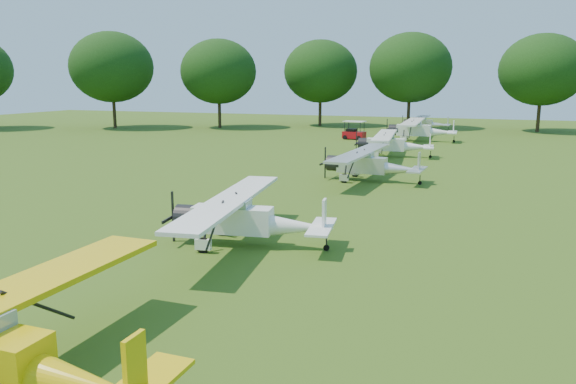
{
  "coord_description": "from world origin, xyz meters",
  "views": [
    {
      "loc": [
        8.7,
        -22.03,
        6.47
      ],
      "look_at": [
        0.07,
        1.86,
        1.4
      ],
      "focal_mm": 35.0,
      "sensor_mm": 36.0,
      "label": 1
    }
  ],
  "objects_px": {
    "aircraft_7": "(424,122)",
    "aircraft_3": "(245,216)",
    "aircraft_6": "(419,128)",
    "golf_cart": "(354,133)",
    "aircraft_5": "(392,143)",
    "aircraft_4": "(369,163)"
  },
  "relations": [
    {
      "from": "aircraft_3",
      "to": "golf_cart",
      "type": "xyz_separation_m",
      "value": [
        -5.44,
        41.69,
        -0.54
      ]
    },
    {
      "from": "aircraft_6",
      "to": "aircraft_7",
      "type": "xyz_separation_m",
      "value": [
        -0.87,
        12.95,
        -0.24
      ]
    },
    {
      "from": "aircraft_6",
      "to": "aircraft_7",
      "type": "bearing_deg",
      "value": 92.01
    },
    {
      "from": "aircraft_7",
      "to": "aircraft_3",
      "type": "bearing_deg",
      "value": -89.02
    },
    {
      "from": "aircraft_3",
      "to": "aircraft_6",
      "type": "bearing_deg",
      "value": 79.97
    },
    {
      "from": "golf_cart",
      "to": "aircraft_4",
      "type": "bearing_deg",
      "value": -65.83
    },
    {
      "from": "aircraft_6",
      "to": "aircraft_3",
      "type": "bearing_deg",
      "value": -94.03
    },
    {
      "from": "aircraft_5",
      "to": "aircraft_6",
      "type": "relative_size",
      "value": 0.89
    },
    {
      "from": "aircraft_7",
      "to": "aircraft_5",
      "type": "bearing_deg",
      "value": -87.73
    },
    {
      "from": "aircraft_6",
      "to": "aircraft_7",
      "type": "height_order",
      "value": "aircraft_6"
    },
    {
      "from": "aircraft_3",
      "to": "aircraft_4",
      "type": "bearing_deg",
      "value": 76.37
    },
    {
      "from": "aircraft_4",
      "to": "aircraft_5",
      "type": "height_order",
      "value": "aircraft_4"
    },
    {
      "from": "aircraft_4",
      "to": "aircraft_6",
      "type": "xyz_separation_m",
      "value": [
        -0.02,
        25.99,
        0.15
      ]
    },
    {
      "from": "aircraft_3",
      "to": "aircraft_5",
      "type": "xyz_separation_m",
      "value": [
        0.98,
        28.53,
        0.01
      ]
    },
    {
      "from": "aircraft_6",
      "to": "golf_cart",
      "type": "height_order",
      "value": "aircraft_6"
    },
    {
      "from": "aircraft_7",
      "to": "aircraft_4",
      "type": "bearing_deg",
      "value": -86.93
    },
    {
      "from": "aircraft_4",
      "to": "aircraft_6",
      "type": "height_order",
      "value": "aircraft_6"
    },
    {
      "from": "golf_cart",
      "to": "aircraft_7",
      "type": "bearing_deg",
      "value": 73.89
    },
    {
      "from": "aircraft_5",
      "to": "aircraft_6",
      "type": "distance_m",
      "value": 13.58
    },
    {
      "from": "aircraft_4",
      "to": "aircraft_6",
      "type": "relative_size",
      "value": 0.89
    },
    {
      "from": "aircraft_6",
      "to": "aircraft_4",
      "type": "bearing_deg",
      "value": -91.79
    },
    {
      "from": "aircraft_6",
      "to": "golf_cart",
      "type": "xyz_separation_m",
      "value": [
        -7.05,
        -0.41,
        -0.69
      ]
    }
  ]
}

